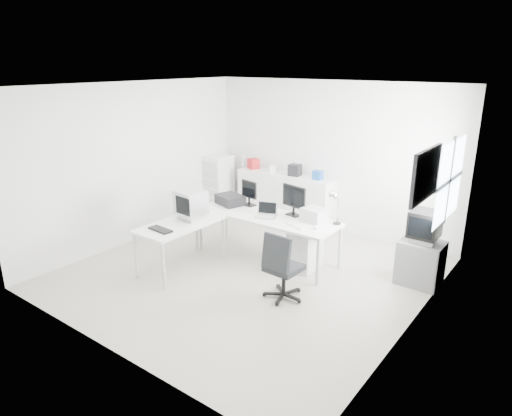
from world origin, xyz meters
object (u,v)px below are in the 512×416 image
Objects in this scene: crt_monitor at (191,205)px; side_desk at (181,246)px; tv_cabinet at (420,263)px; sideboard at (286,199)px; office_chair at (284,265)px; lcd_monitor_large at (294,201)px; lcd_monitor_small at (249,193)px; main_desk at (267,237)px; drawer_pedestal at (305,250)px; crt_tv at (425,227)px; filing_cabinet at (219,185)px; inkjet_printer at (230,200)px; laptop at (266,210)px; laser_printer at (314,215)px.

side_desk is at bearing -83.23° from crt_monitor.
sideboard reaches higher than tv_cabinet.
side_desk is 3.60m from tv_cabinet.
office_chair is at bearing -57.24° from sideboard.
office_chair is at bearing -51.23° from lcd_monitor_large.
main_desk is at bearing -13.85° from lcd_monitor_small.
crt_monitor is (-1.55, -0.90, 0.67)m from drawer_pedestal.
crt_monitor is 0.89× the size of crt_tv.
crt_monitor reaches higher than lcd_monitor_small.
filing_cabinet reaches higher than tv_cabinet.
inkjet_printer is 0.71× the size of tv_cabinet.
sideboard is (-0.14, 1.37, -0.46)m from lcd_monitor_small.
laptop is (0.60, -0.35, -0.10)m from lcd_monitor_small.
lcd_monitor_small is at bearing -168.23° from lcd_monitor_large.
crt_tv is (2.32, 0.60, 0.51)m from main_desk.
side_desk is 1.13× the size of filing_cabinet.
tv_cabinet is 4.57m from filing_cabinet.
laser_printer is at bearing 39.52° from side_desk.
crt_tv is at bearing 21.94° from lcd_monitor_large.
side_desk is 2.14× the size of tv_cabinet.
office_chair is at bearing -27.68° from lcd_monitor_small.
sideboard reaches higher than drawer_pedestal.
laptop is 0.29× the size of filing_cabinet.
crt_monitor is 2.58m from filing_cabinet.
laptop is at bearing -162.78° from tv_cabinet.
laptop is 1.29m from office_chair.
lcd_monitor_large is 0.43m from laser_printer.
filing_cabinet reaches higher than lcd_monitor_small.
tv_cabinet is at bearing -18.68° from sideboard.
main_desk is at bearing 52.31° from side_desk.
inkjet_printer is at bearing 173.29° from main_desk.
drawer_pedestal is 1.69× the size of laser_printer.
crt_monitor is at bearing -93.70° from sideboard.
lcd_monitor_large reaches higher than side_desk.
crt_tv is 3.20m from sideboard.
filing_cabinet is at bearing 148.70° from main_desk.
side_desk is (-0.85, -1.10, 0.00)m from main_desk.
office_chair is 0.80× the size of filing_cabinet.
laser_printer is at bearing 40.54° from crt_monitor.
crt_tv is 0.25× the size of sideboard.
inkjet_printer reaches higher than tv_cabinet.
tv_cabinet is at bearing 0.00° from crt_tv.
side_desk is 0.69× the size of sideboard.
lcd_monitor_small is 0.70m from laptop.
filing_cabinet reaches higher than laser_printer.
inkjet_printer is at bearing -166.92° from laser_printer.
lcd_monitor_large reaches higher than lcd_monitor_small.
office_chair is (0.90, -0.84, -0.37)m from laptop.
tv_cabinet is at bearing 17.61° from lcd_monitor_small.
crt_monitor reaches higher than side_desk.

